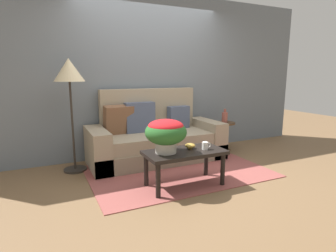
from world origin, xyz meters
name	(u,v)px	position (x,y,z in m)	size (l,w,h in m)	color
ground_plane	(177,171)	(0.00, 0.00, 0.00)	(14.00, 14.00, 0.00)	brown
wall_back	(148,75)	(0.00, 1.11, 1.35)	(6.40, 0.12, 2.71)	slate
area_rug	(178,171)	(0.00, -0.03, 0.01)	(2.48, 1.62, 0.01)	#994C47
couch	(155,139)	(-0.09, 0.65, 0.34)	(2.14, 0.88, 1.14)	gray
coffee_table	(185,156)	(-0.16, -0.51, 0.39)	(0.99, 0.50, 0.45)	black
side_table	(225,131)	(1.26, 0.59, 0.36)	(0.36, 0.36, 0.53)	#4C331E
floor_lamp	(69,77)	(-1.33, 0.65, 1.34)	(0.41, 0.41, 1.59)	#2D2823
potted_plant	(166,132)	(-0.41, -0.48, 0.71)	(0.50, 0.50, 0.40)	#B7B2A8
coffee_mug	(205,146)	(0.10, -0.56, 0.50)	(0.12, 0.08, 0.09)	white
snack_bowl	(190,146)	(-0.05, -0.44, 0.49)	(0.13, 0.13, 0.07)	gold
table_vase	(225,117)	(1.24, 0.59, 0.63)	(0.10, 0.10, 0.24)	#934C42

